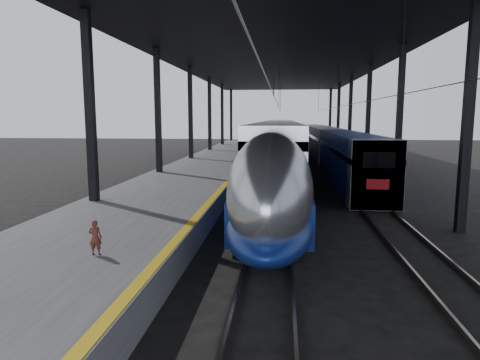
# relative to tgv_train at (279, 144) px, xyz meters

# --- Properties ---
(ground) EXTENTS (160.00, 160.00, 0.00)m
(ground) POSITION_rel_tgv_train_xyz_m (-2.00, -29.33, -1.99)
(ground) COLOR black
(ground) RESTS_ON ground
(platform) EXTENTS (6.00, 80.00, 1.00)m
(platform) POSITION_rel_tgv_train_xyz_m (-5.50, -9.33, -1.49)
(platform) COLOR #4C4C4F
(platform) RESTS_ON ground
(yellow_strip) EXTENTS (0.30, 80.00, 0.01)m
(yellow_strip) POSITION_rel_tgv_train_xyz_m (-2.70, -9.33, -0.99)
(yellow_strip) COLOR gold
(yellow_strip) RESTS_ON platform
(rails) EXTENTS (6.52, 80.00, 0.16)m
(rails) POSITION_rel_tgv_train_xyz_m (2.50, -9.33, -1.91)
(rails) COLOR slate
(rails) RESTS_ON ground
(canopy) EXTENTS (18.00, 75.00, 9.47)m
(canopy) POSITION_rel_tgv_train_xyz_m (-0.10, -9.33, 7.12)
(canopy) COLOR black
(canopy) RESTS_ON ground
(tgv_train) EXTENTS (2.97, 65.20, 4.26)m
(tgv_train) POSITION_rel_tgv_train_xyz_m (0.00, 0.00, 0.00)
(tgv_train) COLOR #ABADB2
(tgv_train) RESTS_ON ground
(second_train) EXTENTS (2.57, 56.05, 3.55)m
(second_train) POSITION_rel_tgv_train_xyz_m (5.00, 6.25, -0.20)
(second_train) COLOR navy
(second_train) RESTS_ON ground
(child) EXTENTS (0.36, 0.25, 0.94)m
(child) POSITION_rel_tgv_train_xyz_m (-4.48, -31.57, -0.52)
(child) COLOR #51251B
(child) RESTS_ON platform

